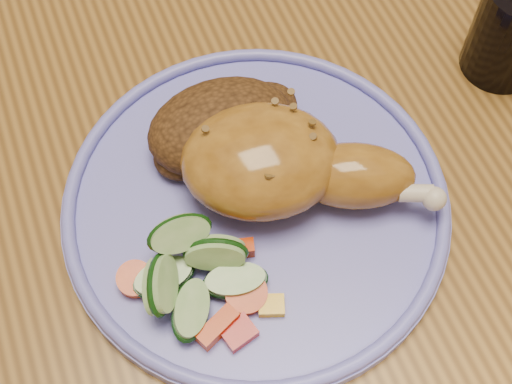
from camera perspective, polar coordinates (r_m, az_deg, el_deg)
ground at (r=1.29m, az=-0.23°, el=-10.82°), size 4.00×4.00×0.00m
dining_table at (r=0.69m, az=-0.43°, el=6.90°), size 0.90×1.40×0.75m
plate at (r=0.53m, az=0.00°, el=-1.11°), size 0.28×0.28×0.01m
plate_rim at (r=0.52m, az=0.00°, el=-0.54°), size 0.28×0.28×0.01m
chicken_leg at (r=0.50m, az=2.22°, el=2.21°), size 0.18×0.14×0.06m
rice_pilaf at (r=0.53m, az=-2.61°, el=5.28°), size 0.12×0.08×0.05m
vegetable_pile at (r=0.48m, az=-4.91°, el=-6.78°), size 0.10×0.10×0.05m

